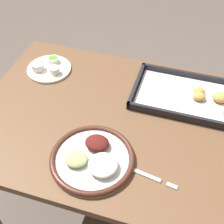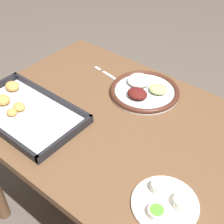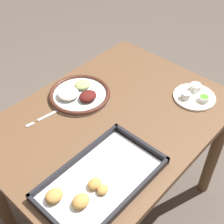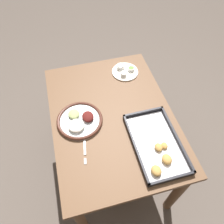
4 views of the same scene
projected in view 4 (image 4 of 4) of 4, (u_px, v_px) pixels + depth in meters
name	position (u px, v px, depth m)	size (l,w,h in m)	color
ground_plane	(112.00, 162.00, 1.90)	(8.00, 8.00, 0.00)	#564C44
dining_table	(112.00, 126.00, 1.43)	(1.01, 0.73, 0.70)	brown
dinner_plate	(80.00, 120.00, 1.29)	(0.27, 0.27, 0.05)	silver
fork	(85.00, 145.00, 1.21)	(0.20, 0.04, 0.00)	silver
saucer_plate	(125.00, 71.00, 1.55)	(0.19, 0.19, 0.04)	white
baking_tray	(157.00, 146.00, 1.20)	(0.43, 0.25, 0.04)	black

